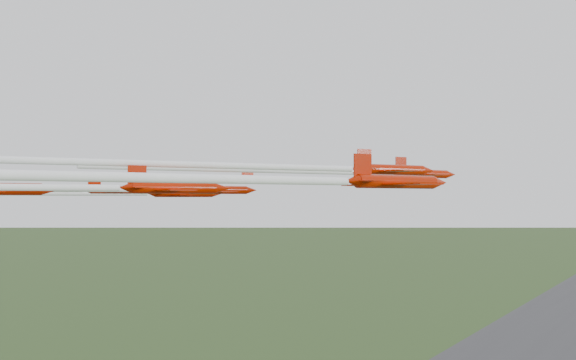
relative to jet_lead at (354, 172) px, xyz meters
The scene contains 7 objects.
runway 204.74m from the jet_lead, 93.30° to the left, with size 38.00×900.00×0.04m, color #363639.
jet_lead is the anchor object (origin of this frame).
jet_row2_left 23.07m from the jet_lead, 150.90° to the right, with size 25.78×53.88×2.81m.
jet_row2_right 22.50m from the jet_lead, 83.37° to the right, with size 29.33×54.92×2.77m.
jet_row3_left 36.41m from the jet_lead, 164.06° to the right, with size 25.59×45.87×2.93m.
jet_row3_mid 37.59m from the jet_lead, 116.83° to the right, with size 27.43×60.59×2.34m.
jet_row3_right 36.90m from the jet_lead, 70.08° to the right, with size 21.22×49.49×2.87m.
Camera 1 is at (50.74, -73.75, 48.21)m, focal length 40.00 mm.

